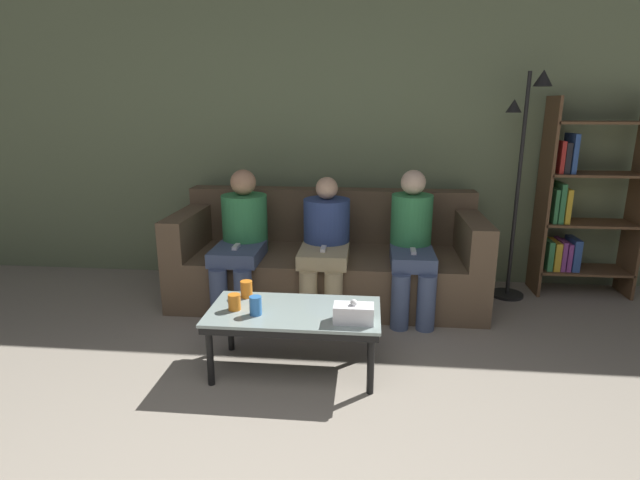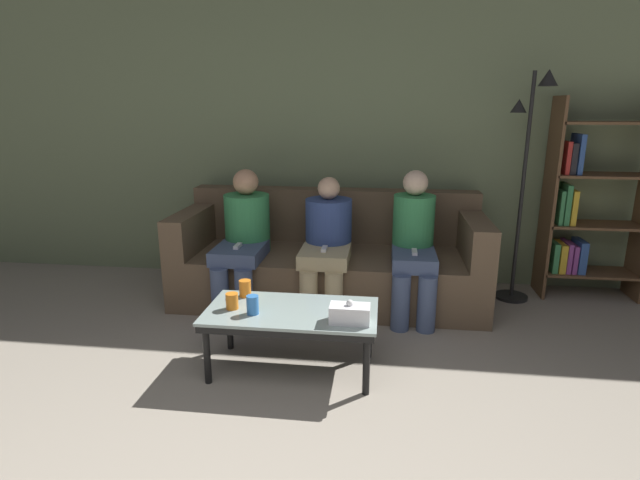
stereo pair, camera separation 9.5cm
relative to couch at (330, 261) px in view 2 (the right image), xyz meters
name	(u,v)px [view 2 (the right image)]	position (x,y,z in m)	size (l,w,h in m)	color
wall_back	(337,133)	(0.00, 0.53, 0.99)	(12.00, 0.06, 2.60)	#707F5B
couch	(330,261)	(0.00, 0.00, 0.00)	(2.41, 0.93, 0.85)	brown
coffee_table	(292,316)	(-0.09, -1.21, 0.04)	(1.00, 0.52, 0.38)	#8C9E99
cup_near_left	(245,288)	(-0.42, -1.04, 0.13)	(0.07, 0.07, 0.10)	orange
cup_near_right	(253,305)	(-0.30, -1.30, 0.13)	(0.07, 0.07, 0.11)	#3372BF
cup_far_center	(232,301)	(-0.44, -1.24, 0.12)	(0.07, 0.07, 0.09)	orange
tissue_box	(350,314)	(0.25, -1.34, 0.13)	(0.22, 0.12, 0.13)	white
bookshelf	(585,207)	(2.02, 0.30, 0.44)	(0.76, 0.32, 1.61)	brown
standing_lamp	(527,164)	(1.50, 0.16, 0.79)	(0.31, 0.26, 1.79)	black
seated_person_left_end	(244,234)	(-0.65, -0.22, 0.26)	(0.36, 0.72, 1.06)	#47567A
seated_person_mid_left	(327,240)	(0.00, -0.23, 0.24)	(0.36, 0.70, 1.01)	tan
seated_person_mid_right	(414,241)	(0.65, -0.23, 0.26)	(0.31, 0.68, 1.07)	#47567A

